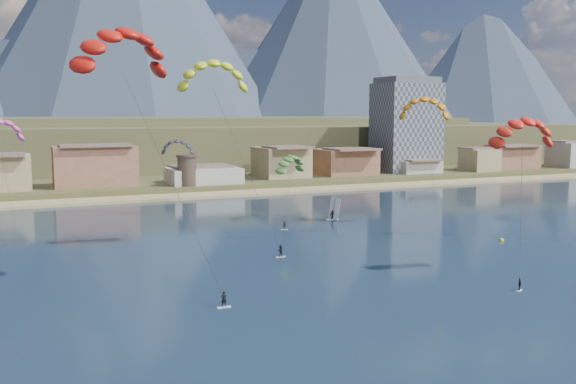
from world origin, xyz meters
The scene contains 16 objects.
ground centered at (0.00, 0.00, 0.00)m, with size 2400.00×2400.00×0.00m, color black.
beach centered at (0.00, 106.00, 0.25)m, with size 2200.00×12.00×0.90m.
land centered at (0.00, 560.00, 0.00)m, with size 2200.00×900.00×4.00m.
foothills centered at (22.39, 232.47, 9.08)m, with size 940.00×210.00×18.00m.
mountain_ridge centered at (-14.60, 823.65, 150.31)m, with size 2060.00×480.00×400.00m.
town centered at (-40.00, 122.00, 8.00)m, with size 400.00×24.00×12.00m.
apartment_tower centered at (85.00, 128.00, 17.82)m, with size 20.00×16.00×32.00m.
watchtower centered at (5.00, 114.00, 6.37)m, with size 5.82×5.82×8.60m.
kitesurfer_red centered at (-25.17, 22.68, 29.73)m, with size 16.45×16.30×33.61m.
kitesurfer_yellow centered at (-7.96, 43.45, 28.34)m, with size 13.83×14.36×31.84m.
kitesurfer_orange centered at (25.46, 11.32, 19.78)m, with size 12.11×10.62×22.65m.
kitesurfer_green centered at (13.94, 63.39, 11.94)m, with size 10.75×14.39×16.07m.
distant_kite_dark centered at (-5.96, 77.59, 15.27)m, with size 7.93×6.76×17.88m.
distant_kite_orange centered at (36.25, 48.99, 23.49)m, with size 10.42×9.68×26.41m.
windsurfer centered at (22.02, 59.66, 1.43)m, with size 2.64×2.90×4.50m.
buoy centered at (38.50, 28.78, 0.13)m, with size 0.77×0.77×0.77m.
Camera 1 is at (-36.66, -53.70, 21.65)m, focal length 39.04 mm.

